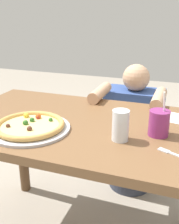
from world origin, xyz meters
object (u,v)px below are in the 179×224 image
(pizza_near, at_px, (30,126))
(water_cup_clear, at_px, (120,125))
(diner_seated, at_px, (132,136))
(drink_cup_colored, at_px, (159,123))

(pizza_near, xyz_separation_m, water_cup_clear, (0.41, 0.04, 0.05))
(water_cup_clear, height_order, diner_seated, diner_seated)
(drink_cup_colored, xyz_separation_m, diner_seated, (-0.22, 0.64, -0.39))
(drink_cup_colored, bearing_deg, pizza_near, -165.73)
(pizza_near, relative_size, drink_cup_colored, 1.84)
(drink_cup_colored, relative_size, water_cup_clear, 1.51)
(water_cup_clear, xyz_separation_m, diner_seated, (-0.08, 0.75, -0.40))
(pizza_near, distance_m, drink_cup_colored, 0.58)
(diner_seated, bearing_deg, pizza_near, -112.94)
(pizza_near, height_order, diner_seated, diner_seated)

